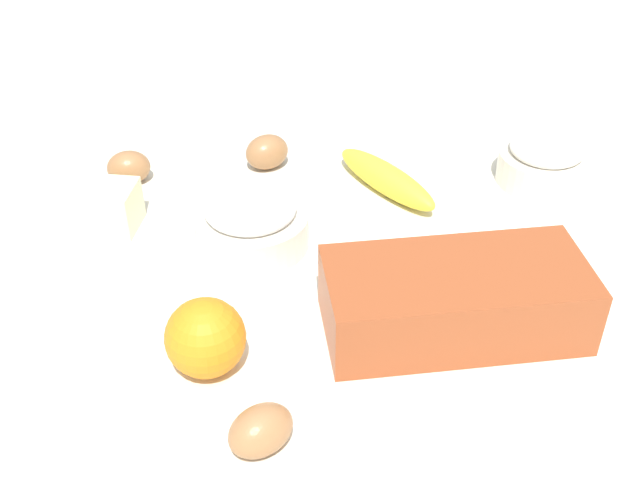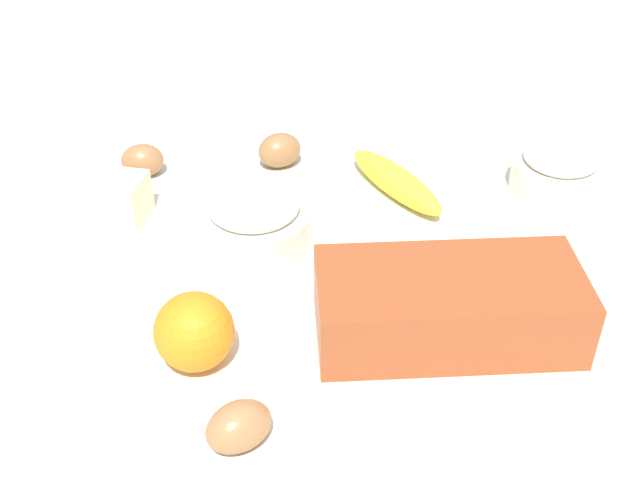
# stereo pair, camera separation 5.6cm
# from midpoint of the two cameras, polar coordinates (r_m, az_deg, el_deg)

# --- Properties ---
(ground_plane) EXTENTS (2.40, 2.40, 0.02)m
(ground_plane) POSITION_cam_midpoint_polar(r_m,az_deg,el_deg) (0.95, -1.69, -2.47)
(ground_plane) COLOR silver
(loaf_pan) EXTENTS (0.30, 0.19, 0.08)m
(loaf_pan) POSITION_cam_midpoint_polar(r_m,az_deg,el_deg) (0.84, 7.99, -4.28)
(loaf_pan) COLOR #9E4723
(loaf_pan) RESTS_ON ground_plane
(flour_bowl) EXTENTS (0.13, 0.13, 0.07)m
(flour_bowl) POSITION_cam_midpoint_polar(r_m,az_deg,el_deg) (1.13, 14.75, 5.63)
(flour_bowl) COLOR silver
(flour_bowl) RESTS_ON ground_plane
(sugar_bowl) EXTENTS (0.14, 0.14, 0.08)m
(sugar_bowl) POSITION_cam_midpoint_polar(r_m,az_deg,el_deg) (0.97, -6.72, 1.36)
(sugar_bowl) COLOR silver
(sugar_bowl) RESTS_ON ground_plane
(banana) EXTENTS (0.16, 0.17, 0.04)m
(banana) POSITION_cam_midpoint_polar(r_m,az_deg,el_deg) (1.08, 3.38, 4.48)
(banana) COLOR yellow
(banana) RESTS_ON ground_plane
(orange_fruit) EXTENTS (0.08, 0.08, 0.08)m
(orange_fruit) POSITION_cam_midpoint_polar(r_m,az_deg,el_deg) (0.80, -10.40, -7.10)
(orange_fruit) COLOR orange
(orange_fruit) RESTS_ON ground_plane
(butter_block) EXTENTS (0.09, 0.07, 0.06)m
(butter_block) POSITION_cam_midpoint_polar(r_m,az_deg,el_deg) (1.05, -17.17, 2.31)
(butter_block) COLOR #F4EDB2
(butter_block) RESTS_ON ground_plane
(egg_near_butter) EXTENTS (0.08, 0.08, 0.05)m
(egg_near_butter) POSITION_cam_midpoint_polar(r_m,az_deg,el_deg) (0.74, -6.62, -13.73)
(egg_near_butter) COLOR #A77044
(egg_near_butter) RESTS_ON ground_plane
(egg_beside_bowl) EXTENTS (0.08, 0.08, 0.05)m
(egg_beside_bowl) POSITION_cam_midpoint_polar(r_m,az_deg,el_deg) (1.14, -5.34, 6.41)
(egg_beside_bowl) COLOR #9F6A40
(egg_beside_bowl) RESTS_ON ground_plane
(egg_loose) EXTENTS (0.07, 0.06, 0.05)m
(egg_loose) POSITION_cam_midpoint_polar(r_m,az_deg,el_deg) (1.14, -15.21, 5.12)
(egg_loose) COLOR #A06C41
(egg_loose) RESTS_ON ground_plane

